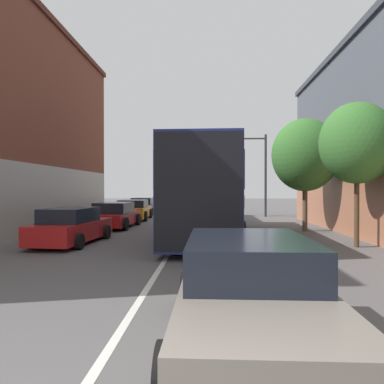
{
  "coord_description": "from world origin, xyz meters",
  "views": [
    {
      "loc": [
        1.31,
        -1.04,
        2.09
      ],
      "look_at": [
        0.58,
        14.23,
        1.96
      ],
      "focal_mm": 35.0,
      "sensor_mm": 36.0,
      "label": 1
    }
  ],
  "objects_px": {
    "parked_car_left_distant": "(115,215)",
    "hatchback_foreground": "(250,295)",
    "parked_car_left_near": "(134,210)",
    "street_tree_far": "(305,155)",
    "parked_car_left_mid": "(72,227)",
    "parked_car_left_far": "(142,207)",
    "traffic_signal_gantry": "(231,156)",
    "bus": "(207,188)",
    "street_tree_near": "(357,143)"
  },
  "relations": [
    {
      "from": "street_tree_near",
      "to": "parked_car_left_mid",
      "type": "bearing_deg",
      "value": 178.0
    },
    {
      "from": "parked_car_left_mid",
      "to": "street_tree_near",
      "type": "xyz_separation_m",
      "value": [
        10.53,
        -0.37,
        3.08
      ]
    },
    {
      "from": "parked_car_left_far",
      "to": "street_tree_near",
      "type": "bearing_deg",
      "value": -150.2
    },
    {
      "from": "parked_car_left_far",
      "to": "street_tree_far",
      "type": "relative_size",
      "value": 0.73
    },
    {
      "from": "parked_car_left_far",
      "to": "traffic_signal_gantry",
      "type": "distance_m",
      "value": 8.31
    },
    {
      "from": "street_tree_near",
      "to": "street_tree_far",
      "type": "bearing_deg",
      "value": 96.37
    },
    {
      "from": "hatchback_foreground",
      "to": "parked_car_left_far",
      "type": "height_order",
      "value": "hatchback_foreground"
    },
    {
      "from": "traffic_signal_gantry",
      "to": "hatchback_foreground",
      "type": "bearing_deg",
      "value": -92.58
    },
    {
      "from": "hatchback_foreground",
      "to": "parked_car_left_distant",
      "type": "distance_m",
      "value": 15.97
    },
    {
      "from": "parked_car_left_distant",
      "to": "street_tree_far",
      "type": "xyz_separation_m",
      "value": [
        9.81,
        -1.22,
        3.11
      ]
    },
    {
      "from": "parked_car_left_distant",
      "to": "parked_car_left_far",
      "type": "bearing_deg",
      "value": 3.58
    },
    {
      "from": "parked_car_left_distant",
      "to": "street_tree_far",
      "type": "relative_size",
      "value": 0.84
    },
    {
      "from": "hatchback_foreground",
      "to": "parked_car_left_distant",
      "type": "relative_size",
      "value": 1.0
    },
    {
      "from": "bus",
      "to": "street_tree_far",
      "type": "xyz_separation_m",
      "value": [
        4.82,
        2.08,
        1.64
      ]
    },
    {
      "from": "hatchback_foreground",
      "to": "parked_car_left_mid",
      "type": "distance_m",
      "value": 10.73
    },
    {
      "from": "street_tree_far",
      "to": "hatchback_foreground",
      "type": "bearing_deg",
      "value": -106.9
    },
    {
      "from": "parked_car_left_mid",
      "to": "parked_car_left_distant",
      "type": "relative_size",
      "value": 0.98
    },
    {
      "from": "parked_car_left_distant",
      "to": "traffic_signal_gantry",
      "type": "relative_size",
      "value": 0.61
    },
    {
      "from": "parked_car_left_far",
      "to": "street_tree_far",
      "type": "height_order",
      "value": "street_tree_far"
    },
    {
      "from": "parked_car_left_near",
      "to": "street_tree_near",
      "type": "height_order",
      "value": "street_tree_near"
    },
    {
      "from": "parked_car_left_mid",
      "to": "traffic_signal_gantry",
      "type": "distance_m",
      "value": 16.34
    },
    {
      "from": "parked_car_left_near",
      "to": "street_tree_far",
      "type": "bearing_deg",
      "value": -125.53
    },
    {
      "from": "parked_car_left_far",
      "to": "traffic_signal_gantry",
      "type": "relative_size",
      "value": 0.52
    },
    {
      "from": "hatchback_foreground",
      "to": "parked_car_left_far",
      "type": "relative_size",
      "value": 1.15
    },
    {
      "from": "parked_car_left_distant",
      "to": "parked_car_left_near",
      "type": "bearing_deg",
      "value": 2.04
    },
    {
      "from": "bus",
      "to": "hatchback_foreground",
      "type": "bearing_deg",
      "value": -174.89
    },
    {
      "from": "parked_car_left_mid",
      "to": "parked_car_left_far",
      "type": "xyz_separation_m",
      "value": [
        -0.22,
        16.14,
        0.0
      ]
    },
    {
      "from": "hatchback_foreground",
      "to": "parked_car_left_far",
      "type": "bearing_deg",
      "value": 13.65
    },
    {
      "from": "bus",
      "to": "traffic_signal_gantry",
      "type": "distance_m",
      "value": 12.07
    },
    {
      "from": "parked_car_left_distant",
      "to": "hatchback_foreground",
      "type": "bearing_deg",
      "value": -157.83
    },
    {
      "from": "parked_car_left_mid",
      "to": "parked_car_left_distant",
      "type": "xyz_separation_m",
      "value": [
        0.15,
        5.9,
        0.01
      ]
    },
    {
      "from": "bus",
      "to": "traffic_signal_gantry",
      "type": "xyz_separation_m",
      "value": [
        1.71,
        11.69,
        2.48
      ]
    },
    {
      "from": "parked_car_left_mid",
      "to": "traffic_signal_gantry",
      "type": "xyz_separation_m",
      "value": [
        6.85,
        14.29,
        3.95
      ]
    },
    {
      "from": "parked_car_left_mid",
      "to": "traffic_signal_gantry",
      "type": "bearing_deg",
      "value": -22.07
    },
    {
      "from": "parked_car_left_mid",
      "to": "street_tree_far",
      "type": "xyz_separation_m",
      "value": [
        9.96,
        4.68,
        3.11
      ]
    },
    {
      "from": "hatchback_foreground",
      "to": "parked_car_left_mid",
      "type": "relative_size",
      "value": 1.01
    },
    {
      "from": "bus",
      "to": "parked_car_left_mid",
      "type": "bearing_deg",
      "value": 118.73
    },
    {
      "from": "parked_car_left_mid",
      "to": "street_tree_far",
      "type": "height_order",
      "value": "street_tree_far"
    },
    {
      "from": "hatchback_foreground",
      "to": "parked_car_left_distant",
      "type": "bearing_deg",
      "value": 20.89
    },
    {
      "from": "bus",
      "to": "street_tree_far",
      "type": "bearing_deg",
      "value": -64.83
    },
    {
      "from": "bus",
      "to": "parked_car_left_near",
      "type": "distance_m",
      "value": 9.99
    },
    {
      "from": "parked_car_left_near",
      "to": "parked_car_left_distant",
      "type": "relative_size",
      "value": 1.0
    },
    {
      "from": "parked_car_left_mid",
      "to": "parked_car_left_far",
      "type": "distance_m",
      "value": 16.14
    },
    {
      "from": "traffic_signal_gantry",
      "to": "parked_car_left_distant",
      "type": "bearing_deg",
      "value": -128.59
    },
    {
      "from": "parked_car_left_near",
      "to": "traffic_signal_gantry",
      "type": "xyz_separation_m",
      "value": [
        6.75,
        3.19,
        3.95
      ]
    },
    {
      "from": "parked_car_left_mid",
      "to": "street_tree_far",
      "type": "distance_m",
      "value": 11.44
    },
    {
      "from": "parked_car_left_distant",
      "to": "traffic_signal_gantry",
      "type": "bearing_deg",
      "value": -37.12
    },
    {
      "from": "traffic_signal_gantry",
      "to": "street_tree_near",
      "type": "height_order",
      "value": "traffic_signal_gantry"
    },
    {
      "from": "parked_car_left_near",
      "to": "street_tree_far",
      "type": "xyz_separation_m",
      "value": [
        9.86,
        -6.43,
        3.11
      ]
    },
    {
      "from": "parked_car_left_distant",
      "to": "parked_car_left_mid",
      "type": "bearing_deg",
      "value": 179.98
    }
  ]
}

